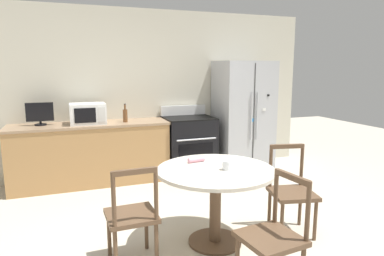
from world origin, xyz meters
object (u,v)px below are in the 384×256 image
at_px(microwave, 88,114).
at_px(dining_chair_near, 273,237).
at_px(dining_chair_left, 132,216).
at_px(oven_range, 189,145).
at_px(refrigerator, 243,116).
at_px(dining_chair_right, 291,192).
at_px(counter_bottle, 125,115).
at_px(countertop_tv, 40,113).
at_px(candle_glass, 227,166).

xyz_separation_m(microwave, dining_chair_near, (1.14, -3.04, -0.61)).
bearing_deg(dining_chair_near, dining_chair_left, 45.09).
bearing_deg(oven_range, dining_chair_near, -97.47).
relative_size(refrigerator, dining_chair_right, 2.00).
bearing_deg(dining_chair_right, microwave, -38.55).
height_order(dining_chair_right, dining_chair_near, same).
height_order(counter_bottle, dining_chair_left, counter_bottle).
height_order(oven_range, countertop_tv, countertop_tv).
height_order(microwave, dining_chair_right, microwave).
height_order(dining_chair_left, dining_chair_near, same).
relative_size(counter_bottle, dining_chair_left, 0.30).
bearing_deg(refrigerator, counter_bottle, 179.69).
bearing_deg(dining_chair_left, microwave, 93.07).
bearing_deg(oven_range, dining_chair_right, -82.27).
relative_size(countertop_tv, dining_chair_near, 0.40).
bearing_deg(dining_chair_right, oven_range, -69.65).
relative_size(microwave, dining_chair_left, 0.54).
distance_m(dining_chair_near, candle_glass, 0.82).
height_order(oven_range, counter_bottle, counter_bottle).
relative_size(refrigerator, candle_glass, 21.30).
relative_size(counter_bottle, dining_chair_right, 0.30).
distance_m(refrigerator, dining_chair_near, 3.31).
height_order(counter_bottle, candle_glass, counter_bottle).
bearing_deg(dining_chair_near, oven_range, -14.62).
bearing_deg(dining_chair_near, dining_chair_right, -50.42).
xyz_separation_m(oven_range, dining_chair_near, (-0.40, -3.03, -0.03)).
distance_m(refrigerator, candle_glass, 2.64).
bearing_deg(counter_bottle, countertop_tv, 174.23).
height_order(refrigerator, dining_chair_near, refrigerator).
bearing_deg(counter_bottle, dining_chair_near, -78.48).
bearing_deg(oven_range, refrigerator, -2.44).
bearing_deg(refrigerator, dining_chair_near, -114.15).
bearing_deg(microwave, counter_bottle, -4.54).
bearing_deg(dining_chair_left, dining_chair_right, -1.02).
height_order(countertop_tv, counter_bottle, countertop_tv).
relative_size(oven_range, counter_bottle, 3.95).
height_order(oven_range, dining_chair_left, oven_range).
xyz_separation_m(dining_chair_left, dining_chair_right, (1.64, 0.03, 0.00)).
bearing_deg(dining_chair_left, candle_glass, -0.77).
bearing_deg(candle_glass, countertop_tv, 126.15).
distance_m(countertop_tv, dining_chair_right, 3.49).
relative_size(countertop_tv, candle_glass, 4.24).
xyz_separation_m(refrigerator, microwave, (-2.48, 0.05, 0.15)).
bearing_deg(countertop_tv, dining_chair_right, -43.69).
bearing_deg(dining_chair_left, dining_chair_near, -39.68).
xyz_separation_m(refrigerator, countertop_tv, (-3.11, 0.13, 0.17)).
bearing_deg(microwave, candle_glass, -64.42).
height_order(counter_bottle, dining_chair_right, counter_bottle).
height_order(refrigerator, dining_chair_left, refrigerator).
bearing_deg(dining_chair_near, candle_glass, -4.29).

